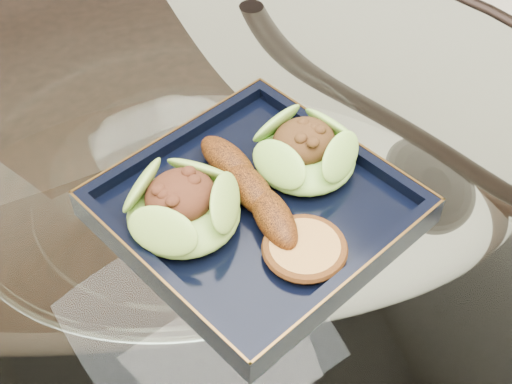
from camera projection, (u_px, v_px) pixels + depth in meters
dining_table at (195, 296)px, 0.87m from camera, size 1.13×1.13×0.77m
dining_chair at (27, 68)px, 1.19m from camera, size 0.55×0.55×1.07m
navy_plate at (256, 212)px, 0.74m from camera, size 0.31×0.31×0.02m
lettuce_wrap_left at (183, 209)px, 0.70m from camera, size 0.14×0.14×0.04m
lettuce_wrap_right at (305, 153)px, 0.75m from camera, size 0.12×0.12×0.04m
roasted_plantain at (250, 188)px, 0.72m from camera, size 0.05×0.17×0.03m
crumb_patty at (305, 250)px, 0.68m from camera, size 0.08×0.08×0.01m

